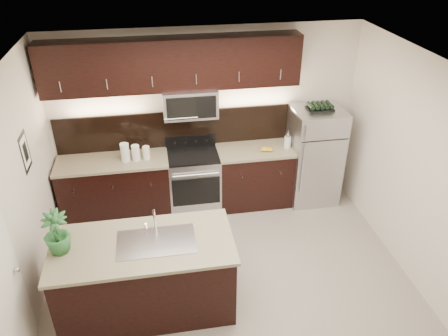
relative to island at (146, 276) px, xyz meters
name	(u,v)px	position (x,y,z in m)	size (l,w,h in m)	color
ground	(230,281)	(1.00, 0.22, -0.47)	(4.50, 4.50, 0.00)	gray
room_walls	(221,167)	(0.89, 0.18, 1.22)	(4.52, 4.02, 2.71)	beige
counter_run	(180,182)	(0.54, 1.91, 0.00)	(3.51, 0.65, 0.94)	black
upper_fixtures	(175,72)	(0.57, 2.06, 1.67)	(3.49, 0.40, 1.66)	black
island	(146,276)	(0.00, 0.00, 0.00)	(1.96, 0.96, 0.94)	black
sink_faucet	(156,240)	(0.15, 0.01, 0.48)	(0.84, 0.50, 0.28)	silver
refrigerator	(314,156)	(2.61, 1.85, 0.29)	(0.74, 0.67, 1.53)	#B2B2B7
wine_rack	(320,107)	(2.61, 1.85, 1.10)	(0.38, 0.23, 0.09)	black
plant	(56,233)	(-0.84, 0.03, 0.71)	(0.27, 0.27, 0.48)	#26602C
canisters	(133,153)	(-0.10, 1.87, 0.59)	(0.41, 0.13, 0.27)	silver
french_press	(287,141)	(2.17, 1.86, 0.58)	(0.10, 0.10, 0.29)	silver
bananas	(263,149)	(1.79, 1.83, 0.50)	(0.19, 0.14, 0.06)	gold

